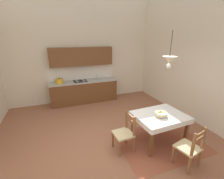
# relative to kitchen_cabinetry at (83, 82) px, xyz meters

# --- Properties ---
(ground_plane) EXTENTS (6.37, 7.12, 0.10)m
(ground_plane) POSITION_rel_kitchen_cabinetry_xyz_m (0.07, -2.99, -0.91)
(ground_plane) COLOR #935B42
(wall_back) EXTENTS (6.37, 0.12, 4.11)m
(wall_back) POSITION_rel_kitchen_cabinetry_xyz_m (0.07, 0.33, 1.20)
(wall_back) COLOR silver
(wall_back) RESTS_ON ground_plane
(wall_right) EXTENTS (0.12, 7.12, 4.11)m
(wall_right) POSITION_rel_kitchen_cabinetry_xyz_m (3.02, -2.99, 1.20)
(wall_right) COLOR silver
(wall_right) RESTS_ON ground_plane
(area_rug) EXTENTS (2.10, 1.60, 0.01)m
(area_rug) POSITION_rel_kitchen_cabinetry_xyz_m (1.26, -3.39, -0.85)
(area_rug) COLOR #954B35
(area_rug) RESTS_ON ground_plane
(kitchen_cabinetry) EXTENTS (2.66, 0.63, 2.20)m
(kitchen_cabinetry) POSITION_rel_kitchen_cabinetry_xyz_m (0.00, 0.00, 0.00)
(kitchen_cabinetry) COLOR brown
(kitchen_cabinetry) RESTS_ON ground_plane
(dining_table) EXTENTS (1.26, 1.01, 0.75)m
(dining_table) POSITION_rel_kitchen_cabinetry_xyz_m (1.26, -3.29, -0.24)
(dining_table) COLOR brown
(dining_table) RESTS_ON ground_plane
(dining_chair_tv_side) EXTENTS (0.44, 0.44, 0.93)m
(dining_chair_tv_side) POSITION_rel_kitchen_cabinetry_xyz_m (0.32, -3.26, -0.41)
(dining_chair_tv_side) COLOR #D1BC89
(dining_chair_tv_side) RESTS_ON ground_plane
(dining_chair_camera_side) EXTENTS (0.50, 0.50, 0.93)m
(dining_chair_camera_side) POSITION_rel_kitchen_cabinetry_xyz_m (1.32, -4.20, -0.41)
(dining_chair_camera_side) COLOR #D1BC89
(dining_chair_camera_side) RESTS_ON ground_plane
(fruit_bowl) EXTENTS (0.30, 0.30, 0.12)m
(fruit_bowl) POSITION_rel_kitchen_cabinetry_xyz_m (1.23, -3.34, -0.04)
(fruit_bowl) COLOR beige
(fruit_bowl) RESTS_ON dining_table
(pendant_lamp) EXTENTS (0.32, 0.32, 0.80)m
(pendant_lamp) POSITION_rel_kitchen_cabinetry_xyz_m (1.32, -3.32, 1.23)
(pendant_lamp) COLOR black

